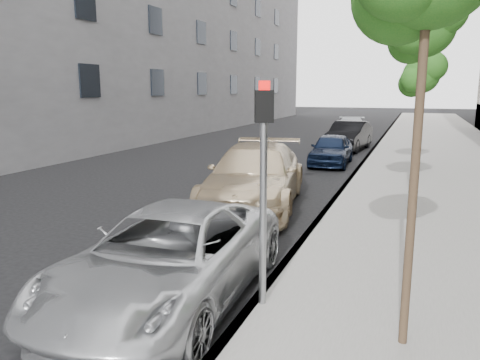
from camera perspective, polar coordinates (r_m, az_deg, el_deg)
The scene contains 10 objects.
sidewalk at distance 28.18m, azimuth 22.91°, elevation 3.93°, with size 6.40×72.00×0.14m, color gray.
curb at distance 28.23m, azimuth 16.56°, elevation 4.35°, with size 0.15×72.00×0.14m, color #9E9B93.
tree_mid at distance 12.07m, azimuth 21.74°, elevation 16.98°, with size 1.73×1.53×5.26m.
tree_far at distance 18.50m, azimuth 21.30°, elevation 11.82°, with size 1.66×1.46×4.30m.
signal_pole at distance 6.27m, azimuth 2.88°, elevation 1.39°, with size 0.29×0.26×3.09m.
minivan at distance 7.06m, azimuth -8.59°, elevation -9.27°, with size 2.28×4.95×1.38m, color silver.
suv at distance 12.54m, azimuth 1.83°, elevation 0.46°, with size 2.31×5.68×1.65m, color beige.
sedan_blue at distance 19.91m, azimuth 11.07°, elevation 3.68°, with size 1.54×3.83×1.30m, color black.
sedan_black at distance 24.95m, azimuth 13.11°, elevation 5.26°, with size 1.57×4.51×1.49m, color black.
sedan_rear at distance 30.19m, azimuth 13.36°, elevation 6.09°, with size 1.93×4.74×1.38m, color #AFB1B7.
Camera 1 is at (3.19, -3.99, 3.12)m, focal length 35.00 mm.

